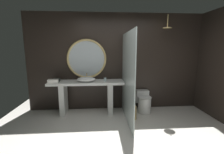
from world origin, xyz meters
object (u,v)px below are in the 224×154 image
at_px(tissue_box, 57,80).
at_px(round_wall_mirror, 87,59).
at_px(vessel_sink, 86,79).
at_px(tumbler_cup, 105,79).
at_px(folded_hand_towel, 53,81).
at_px(waste_bin, 132,112).
at_px(toilet, 144,102).
at_px(rain_shower_head, 167,27).

height_order(tissue_box, round_wall_mirror, round_wall_mirror).
height_order(vessel_sink, tumbler_cup, vessel_sink).
bearing_deg(folded_hand_towel, waste_bin, -8.59).
xyz_separation_m(tissue_box, round_wall_mirror, (0.75, 0.20, 0.51)).
distance_m(tumbler_cup, toilet, 1.21).
distance_m(tumbler_cup, tissue_box, 1.23).
bearing_deg(waste_bin, tissue_box, 165.13).
distance_m(tissue_box, toilet, 2.35).
height_order(tissue_box, folded_hand_towel, folded_hand_towel).
bearing_deg(tissue_box, round_wall_mirror, 14.70).
bearing_deg(vessel_sink, tumbler_cup, -2.62).
xyz_separation_m(waste_bin, folded_hand_towel, (-1.90, 0.29, 0.73)).
distance_m(vessel_sink, folded_hand_towel, 0.79).
height_order(round_wall_mirror, rain_shower_head, rain_shower_head).
bearing_deg(round_wall_mirror, toilet, -9.95).
distance_m(round_wall_mirror, folded_hand_towel, 1.02).
bearing_deg(tissue_box, toilet, -1.69).
xyz_separation_m(vessel_sink, rain_shower_head, (2.03, -0.02, 1.30)).
relative_size(toilet, folded_hand_towel, 2.33).
height_order(tissue_box, toilet, tissue_box).
bearing_deg(waste_bin, tumbler_cup, 147.36).
bearing_deg(rain_shower_head, waste_bin, -155.89).
relative_size(round_wall_mirror, folded_hand_towel, 4.35).
height_order(toilet, folded_hand_towel, folded_hand_towel).
relative_size(tumbler_cup, tissue_box, 0.60).
height_order(vessel_sink, rain_shower_head, rain_shower_head).
bearing_deg(toilet, waste_bin, -132.85).
distance_m(vessel_sink, rain_shower_head, 2.41).
distance_m(rain_shower_head, folded_hand_towel, 3.10).
bearing_deg(vessel_sink, rain_shower_head, -0.49).
bearing_deg(vessel_sink, toilet, -0.02).
xyz_separation_m(tumbler_cup, rain_shower_head, (1.55, 0.00, 1.30)).
height_order(tumbler_cup, folded_hand_towel, tumbler_cup).
bearing_deg(vessel_sink, waste_bin, -21.05).
relative_size(tissue_box, rain_shower_head, 0.48).
height_order(rain_shower_head, folded_hand_towel, rain_shower_head).
bearing_deg(tissue_box, rain_shower_head, -1.72).
relative_size(vessel_sink, round_wall_mirror, 0.45).
bearing_deg(vessel_sink, tissue_box, 174.96).
relative_size(round_wall_mirror, rain_shower_head, 3.17).
xyz_separation_m(vessel_sink, folded_hand_towel, (-0.78, -0.14, -0.01)).
bearing_deg(rain_shower_head, folded_hand_towel, -177.46).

